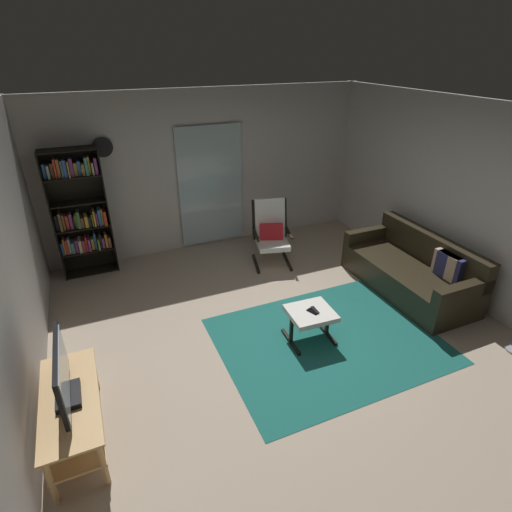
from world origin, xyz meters
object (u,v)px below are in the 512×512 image
(bookshelf_near_tv, at_px, (81,213))
(tv_remote, at_px, (315,310))
(leather_sofa, at_px, (412,272))
(tv_stand, at_px, (73,412))
(cell_phone, at_px, (313,311))
(lounge_armchair, at_px, (271,231))
(television, at_px, (63,376))
(ottoman, at_px, (310,316))
(wall_clock, at_px, (103,147))

(bookshelf_near_tv, bearing_deg, tv_remote, -50.34)
(leather_sofa, xyz_separation_m, tv_remote, (-1.86, -0.41, 0.12))
(tv_stand, xyz_separation_m, cell_phone, (2.62, 0.36, 0.09))
(tv_stand, bearing_deg, tv_remote, 7.97)
(bookshelf_near_tv, distance_m, lounge_armchair, 2.87)
(television, relative_size, leather_sofa, 0.43)
(leather_sofa, relative_size, tv_remote, 13.62)
(cell_phone, bearing_deg, leather_sofa, -9.95)
(ottoman, relative_size, tv_remote, 3.78)
(lounge_armchair, height_order, tv_remote, lounge_armchair)
(bookshelf_near_tv, height_order, tv_remote, bookshelf_near_tv)
(tv_stand, bearing_deg, bookshelf_near_tv, 84.36)
(television, bearing_deg, lounge_armchair, 38.13)
(bookshelf_near_tv, relative_size, ottoman, 3.51)
(television, distance_m, leather_sofa, 4.60)
(tv_stand, distance_m, cell_phone, 2.64)
(tv_remote, relative_size, wall_clock, 0.50)
(tv_remote, bearing_deg, bookshelf_near_tv, 132.03)
(tv_stand, relative_size, lounge_armchair, 1.18)
(leather_sofa, height_order, tv_remote, leather_sofa)
(wall_clock, bearing_deg, cell_phone, -58.74)
(bookshelf_near_tv, xyz_separation_m, leather_sofa, (4.20, -2.41, -0.68))
(lounge_armchair, xyz_separation_m, cell_phone, (-0.42, -2.02, -0.12))
(tv_stand, xyz_separation_m, lounge_armchair, (3.03, 2.38, 0.21))
(leather_sofa, relative_size, ottoman, 3.60)
(ottoman, height_order, tv_remote, tv_remote)
(wall_clock, bearing_deg, bookshelf_near_tv, -158.02)
(tv_stand, distance_m, lounge_armchair, 3.86)
(tv_stand, xyz_separation_m, bookshelf_near_tv, (0.32, 3.19, 0.65))
(lounge_armchair, relative_size, tv_remote, 7.10)
(ottoman, distance_m, tv_remote, 0.09)
(cell_phone, xyz_separation_m, wall_clock, (-1.83, 3.02, 1.44))
(bookshelf_near_tv, height_order, ottoman, bookshelf_near_tv)
(cell_phone, distance_m, wall_clock, 3.81)
(wall_clock, bearing_deg, television, -103.04)
(tv_stand, bearing_deg, ottoman, 8.39)
(television, xyz_separation_m, ottoman, (2.61, 0.38, -0.40))
(television, distance_m, tv_remote, 2.70)
(lounge_armchair, distance_m, tv_remote, 2.05)
(cell_phone, bearing_deg, tv_remote, -8.21)
(tv_remote, relative_size, cell_phone, 1.03)
(lounge_armchair, bearing_deg, tv_stand, -141.88)
(bookshelf_near_tv, distance_m, ottoman, 3.68)
(bookshelf_near_tv, bearing_deg, leather_sofa, -29.84)
(bookshelf_near_tv, bearing_deg, ottoman, -50.78)
(lounge_armchair, relative_size, wall_clock, 3.53)
(lounge_armchair, bearing_deg, leather_sofa, -47.17)
(leather_sofa, height_order, ottoman, leather_sofa)
(lounge_armchair, bearing_deg, cell_phone, -101.64)
(tv_remote, bearing_deg, ottoman, 166.73)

